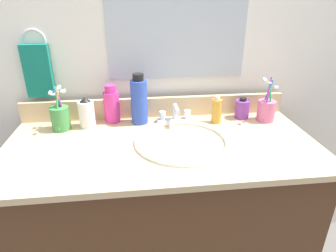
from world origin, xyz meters
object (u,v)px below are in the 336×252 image
Objects in this scene: bottle_cream_purple at (242,109)px; bottle_lotion_white at (87,113)px; hand_towel at (38,71)px; faucet at (175,116)px; cup_pink at (266,110)px; bottle_oil_amber at (217,111)px; bottle_shampoo_blue at (139,101)px; bottle_soap_pink at (112,105)px; cup_green at (60,117)px.

bottle_cream_purple is 0.72× the size of bottle_lotion_white.
faucet is at bearing -9.37° from hand_towel.
cup_pink is (0.40, -0.03, 0.02)m from faucet.
bottle_oil_amber is (-0.13, -0.04, 0.01)m from bottle_cream_purple.
bottle_lotion_white is at bearing -27.65° from hand_towel.
hand_towel is at bearing 168.44° from bottle_shampoo_blue.
bottle_soap_pink reaches higher than bottle_lotion_white.
bottle_shampoo_blue reaches higher than bottle_oil_amber.
cup_pink is (0.88, -0.01, -0.01)m from cup_green.
hand_towel is at bearing 152.35° from bottle_lotion_white.
bottle_shampoo_blue is (-0.16, 0.01, 0.07)m from faucet.
bottle_cream_purple is 0.57× the size of bottle_soap_pink.
bottle_soap_pink is 1.26× the size of bottle_lotion_white.
cup_green is at bearing -52.13° from hand_towel.
cup_pink reaches higher than faucet.
hand_towel reaches higher than bottle_lotion_white.
bottle_soap_pink is at bearing 172.33° from faucet.
bottle_cream_purple is at bearing 155.36° from cup_pink.
faucet is 0.40m from cup_pink.
bottle_lotion_white is 0.11m from cup_green.
bottle_oil_amber is at bearing -9.39° from hand_towel.
bottle_oil_amber is (0.33, -0.04, -0.05)m from bottle_shampoo_blue.
hand_towel reaches higher than cup_green.
bottle_cream_purple is at bearing 0.13° from bottle_shampoo_blue.
faucet is at bearing 175.35° from cup_pink.
cup_green is (-0.21, -0.06, -0.02)m from bottle_soap_pink.
bottle_shampoo_blue is (-0.46, -0.00, 0.06)m from bottle_cream_purple.
bottle_lotion_white is (-0.38, -0.01, 0.03)m from faucet.
bottle_oil_amber is (0.45, -0.07, -0.02)m from bottle_soap_pink.
faucet is 0.86× the size of cup_green.
bottle_shampoo_blue reaches higher than cup_green.
bottle_oil_amber is 0.66m from cup_green.
faucet is 0.17m from bottle_shampoo_blue.
bottle_oil_amber is (0.18, -0.03, 0.03)m from faucet.
cup_green is (-0.10, -0.01, -0.01)m from bottle_lotion_white.
bottle_lotion_white is (-0.68, -0.02, 0.02)m from bottle_cream_purple.
bottle_soap_pink is 0.84× the size of cup_pink.
bottle_lotion_white is at bearing 177.78° from bottle_oil_amber.
cup_green is at bearing 179.36° from bottle_oil_amber.
bottle_oil_amber is at bearing -8.36° from bottle_soap_pink.
cup_green reaches higher than bottle_oil_amber.
bottle_soap_pink is at bearing 174.12° from cup_pink.
bottle_lotion_white is at bearing 178.18° from cup_pink.
bottle_soap_pink is 0.68m from cup_pink.
bottle_soap_pink is (0.30, -0.06, -0.14)m from hand_towel.
bottle_soap_pink is 0.22m from cup_green.
bottle_lotion_white is (-0.10, -0.04, -0.01)m from bottle_soap_pink.
bottle_soap_pink reaches higher than bottle_cream_purple.
cup_green is at bearing -172.34° from bottle_lotion_white.
bottle_shampoo_blue reaches higher than cup_pink.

